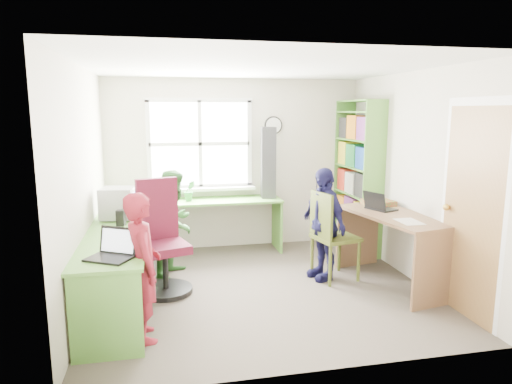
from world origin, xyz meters
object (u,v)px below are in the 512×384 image
(swivel_chair, at_px, (162,244))
(person_green, at_px, (175,223))
(right_desk, at_px, (394,233))
(laptop_right, at_px, (378,206))
(crt_monitor, at_px, (119,203))
(laptop_left, at_px, (113,251))
(bookshelf, at_px, (358,180))
(person_red, at_px, (143,267))
(cd_tower, at_px, (268,163))
(person_navy, at_px, (323,224))
(wooden_chair, at_px, (330,232))
(l_desk, at_px, (137,266))
(potted_plant, at_px, (190,191))

(swivel_chair, xyz_separation_m, person_green, (0.16, 0.50, 0.11))
(right_desk, height_order, laptop_right, laptop_right)
(crt_monitor, bearing_deg, laptop_right, 2.17)
(swivel_chair, relative_size, laptop_left, 2.74)
(bookshelf, relative_size, person_red, 1.63)
(laptop_left, height_order, person_green, person_green)
(cd_tower, relative_size, person_green, 0.78)
(laptop_right, distance_m, cd_tower, 1.72)
(laptop_right, bearing_deg, person_navy, 58.92)
(right_desk, bearing_deg, wooden_chair, 146.77)
(crt_monitor, xyz_separation_m, laptop_right, (2.94, -0.43, -0.06))
(person_red, bearing_deg, swivel_chair, -21.50)
(right_desk, bearing_deg, cd_tower, 113.76)
(person_green, relative_size, person_navy, 0.96)
(l_desk, xyz_separation_m, wooden_chair, (2.15, 0.40, 0.11))
(right_desk, xyz_separation_m, person_green, (-2.40, 0.84, 0.04))
(right_desk, bearing_deg, bookshelf, 73.03)
(l_desk, distance_m, crt_monitor, 0.94)
(swivel_chair, relative_size, wooden_chair, 1.17)
(right_desk, distance_m, person_navy, 0.79)
(right_desk, xyz_separation_m, crt_monitor, (-3.02, 0.66, 0.34))
(laptop_right, height_order, person_red, person_red)
(bookshelf, relative_size, person_green, 1.65)
(laptop_right, height_order, cd_tower, cd_tower)
(wooden_chair, relative_size, person_green, 0.83)
(person_navy, bearing_deg, bookshelf, 125.34)
(person_red, distance_m, person_navy, 2.28)
(crt_monitor, height_order, laptop_right, crt_monitor)
(laptop_left, xyz_separation_m, person_navy, (2.24, 1.09, -0.15))
(swivel_chair, height_order, cd_tower, cd_tower)
(wooden_chair, bearing_deg, potted_plant, 126.91)
(laptop_left, height_order, laptop_right, laptop_right)
(laptop_left, distance_m, cd_tower, 3.02)
(laptop_left, distance_m, person_green, 1.69)
(cd_tower, height_order, person_red, cd_tower)
(laptop_left, height_order, cd_tower, cd_tower)
(cd_tower, bearing_deg, swivel_chair, -134.39)
(swivel_chair, bearing_deg, person_navy, -16.66)
(bookshelf, height_order, swivel_chair, bookshelf)
(laptop_left, bearing_deg, wooden_chair, 53.87)
(bookshelf, distance_m, potted_plant, 2.34)
(potted_plant, bearing_deg, right_desk, -35.88)
(cd_tower, bearing_deg, laptop_right, -48.04)
(wooden_chair, bearing_deg, person_green, 149.58)
(swivel_chair, height_order, potted_plant, swivel_chair)
(cd_tower, height_order, person_navy, cd_tower)
(l_desk, distance_m, person_navy, 2.15)
(bookshelf, distance_m, person_red, 3.56)
(crt_monitor, relative_size, cd_tower, 0.42)
(swivel_chair, bearing_deg, laptop_left, -127.10)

